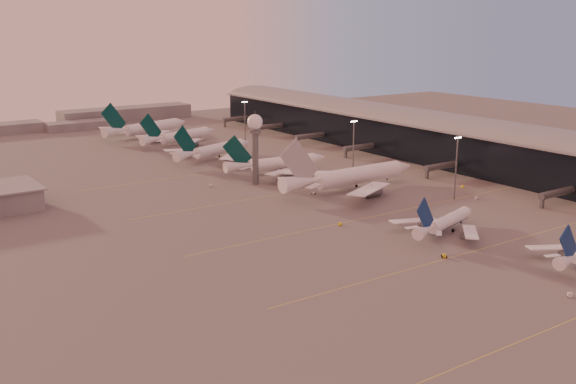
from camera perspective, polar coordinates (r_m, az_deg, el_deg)
ground at (r=194.11m, az=15.08°, el=-6.42°), size 700.00×700.00×0.00m
taxiway_markings at (r=251.24m, az=9.90°, el=-1.39°), size 180.00×185.25×0.02m
terminal at (r=340.55m, az=13.05°, el=4.38°), size 57.00×362.00×23.04m
radar_tower at (r=280.95m, az=-2.80°, el=4.84°), size 6.40×6.40×31.10m
mast_b at (r=265.10m, az=14.06°, el=2.27°), size 3.60×0.56×25.00m
mast_c at (r=300.27m, az=5.56°, el=4.01°), size 3.60×0.56×25.00m
mast_d at (r=371.69m, az=-3.66°, el=6.03°), size 3.60×0.56×25.00m
distant_horizon at (r=467.91m, az=-16.47°, el=5.97°), size 165.00×37.50×9.00m
narrowbody_mid at (r=224.31m, az=13.21°, el=-2.65°), size 38.19×30.03×15.32m
widebody_white at (r=274.98m, az=5.35°, el=1.03°), size 68.63×54.98×24.14m
greentail_a at (r=304.94m, az=-0.91°, el=2.25°), size 52.72×42.46×19.14m
greentail_b at (r=337.55m, az=-6.20°, el=3.37°), size 52.36×41.54×19.87m
greentail_c at (r=380.73m, az=-9.12°, el=4.52°), size 52.75×41.97×19.76m
greentail_d at (r=409.76m, az=-11.84°, el=5.15°), size 60.52×48.14×22.68m
gsv_truck_a at (r=184.22m, az=22.75°, el=-7.81°), size 5.79×5.47×2.37m
gsv_tug_mid at (r=202.14m, az=13.08°, el=-5.30°), size 4.03×3.74×0.99m
gsv_truck_b at (r=269.83m, az=15.68°, el=-0.35°), size 6.55×4.04×2.49m
gsv_truck_c at (r=227.77m, az=4.50°, el=-2.57°), size 5.61×2.99×2.15m
gsv_catering_b at (r=287.14m, az=14.63°, el=0.73°), size 5.11×3.49×3.85m
gsv_tug_far at (r=267.31m, az=2.18°, el=-0.13°), size 3.77×3.61×0.94m
gsv_truck_d at (r=281.54m, az=-6.63°, el=0.67°), size 3.37×5.82×2.22m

